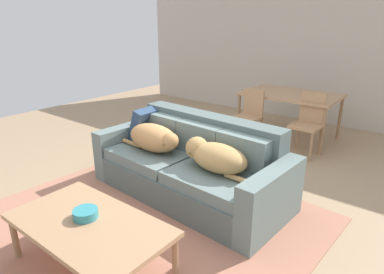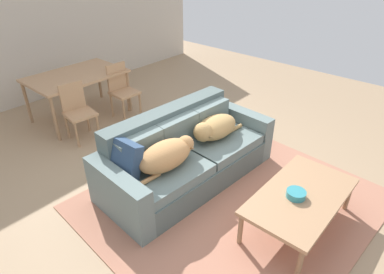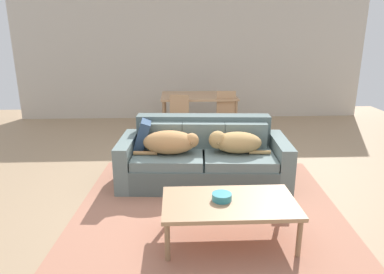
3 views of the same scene
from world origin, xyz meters
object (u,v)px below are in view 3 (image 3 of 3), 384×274
at_px(coffee_table, 229,205).
at_px(dining_table, 199,98).
at_px(couch, 203,158).
at_px(dining_chair_near_left, 179,116).
at_px(bowl_on_coffee_table, 222,197).
at_px(dog_on_right_cushion, 234,142).
at_px(dining_chair_near_right, 226,113).
at_px(throw_pillow_by_left_arm, 142,135).
at_px(dog_on_left_cushion, 171,142).

relative_size(coffee_table, dining_table, 0.87).
height_order(couch, dining_chair_near_left, couch).
bearing_deg(coffee_table, dining_table, 90.61).
bearing_deg(bowl_on_coffee_table, coffee_table, -21.75).
distance_m(dog_on_right_cushion, coffee_table, 1.36).
relative_size(coffee_table, dining_chair_near_right, 1.43).
bearing_deg(throw_pillow_by_left_arm, dining_table, 68.70).
bearing_deg(dining_chair_near_right, dog_on_right_cushion, -93.33).
distance_m(couch, dining_chair_near_right, 2.06).
relative_size(dog_on_left_cushion, dog_on_right_cushion, 1.06).
distance_m(throw_pillow_by_left_arm, dining_chair_near_right, 2.34).
bearing_deg(dining_chair_near_right, dining_chair_near_left, -171.79).
xyz_separation_m(couch, dining_chair_near_right, (0.59, 1.97, 0.18)).
height_order(couch, dog_on_right_cushion, couch).
xyz_separation_m(dog_on_left_cushion, coffee_table, (0.57, -1.33, -0.22)).
xyz_separation_m(couch, bowl_on_coffee_table, (0.07, -1.44, 0.13)).
distance_m(throw_pillow_by_left_arm, dining_chair_near_left, 1.84).
relative_size(dog_on_left_cushion, dining_table, 0.57).
height_order(dining_chair_near_left, dining_chair_near_right, dining_chair_near_right).
distance_m(dining_chair_near_left, dining_chair_near_right, 0.91).
height_order(coffee_table, bowl_on_coffee_table, bowl_on_coffee_table).
bearing_deg(dining_table, bowl_on_coffee_table, -90.43).
distance_m(bowl_on_coffee_table, dining_table, 3.93).
height_order(couch, dining_chair_near_right, dining_chair_near_right).
height_order(throw_pillow_by_left_arm, dining_chair_near_right, dining_chair_near_right).
height_order(throw_pillow_by_left_arm, coffee_table, throw_pillow_by_left_arm).
distance_m(couch, dining_table, 2.52).
relative_size(dog_on_right_cushion, dining_chair_near_left, 0.94).
relative_size(couch, throw_pillow_by_left_arm, 5.55).
relative_size(couch, dining_chair_near_left, 2.67).
xyz_separation_m(dog_on_left_cushion, dog_on_right_cushion, (0.83, -0.01, -0.01)).
distance_m(couch, dog_on_left_cushion, 0.54).
bearing_deg(dining_chair_near_left, coffee_table, -74.94).
relative_size(dog_on_right_cushion, dining_table, 0.54).
height_order(dog_on_left_cushion, coffee_table, dog_on_left_cushion).
height_order(dog_on_right_cushion, dining_chair_near_right, dining_chair_near_right).
xyz_separation_m(dining_chair_near_left, dining_chair_near_right, (0.91, 0.10, 0.02)).
distance_m(dog_on_left_cushion, dining_chair_near_right, 2.35).
bearing_deg(dining_table, dining_chair_near_right, -46.39).
distance_m(couch, dining_chair_near_left, 1.90).
bearing_deg(dining_chair_near_right, dog_on_left_cushion, -113.99).
xyz_separation_m(bowl_on_coffee_table, dining_table, (0.03, 3.93, 0.24)).
xyz_separation_m(coffee_table, dining_table, (-0.04, 3.95, 0.31)).
relative_size(couch, dining_chair_near_right, 2.54).
xyz_separation_m(couch, throw_pillow_by_left_arm, (-0.83, 0.11, 0.31)).
bearing_deg(couch, dog_on_right_cushion, -16.51).
bearing_deg(couch, dining_table, 91.44).
height_order(bowl_on_coffee_table, dining_chair_near_left, dining_chair_near_left).
bearing_deg(dining_chair_near_right, couch, -104.73).
height_order(dog_on_right_cushion, throw_pillow_by_left_arm, throw_pillow_by_left_arm).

